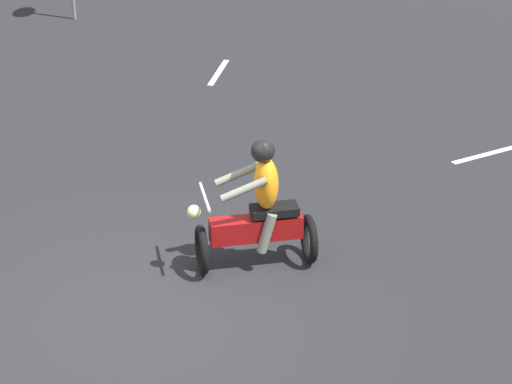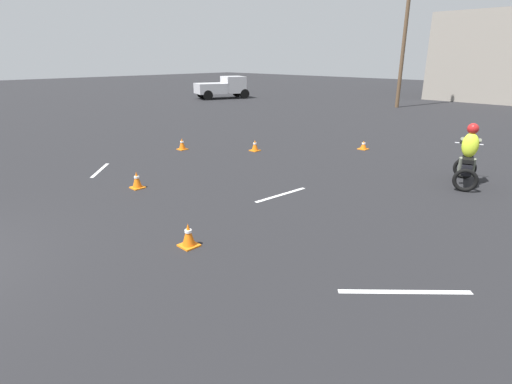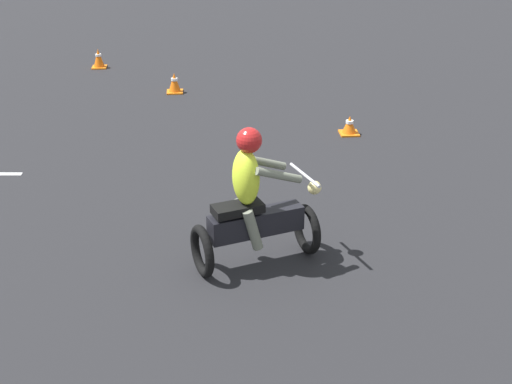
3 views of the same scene
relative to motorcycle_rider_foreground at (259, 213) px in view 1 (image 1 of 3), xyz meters
name	(u,v)px [view 1 (image 1 of 3)]	position (x,y,z in m)	size (l,w,h in m)	color
ground_plane	(140,317)	(-1.31, 1.10, -0.73)	(120.00, 120.00, 0.00)	black
motorcycle_rider_foreground	(259,213)	(0.00, 0.00, 0.00)	(1.10, 1.54, 1.66)	black
lane_stripe_e	(219,72)	(6.34, 1.91, -0.72)	(0.10, 1.31, 0.01)	silver
lane_stripe_se	(507,149)	(3.96, -3.06, -0.72)	(0.10, 2.05, 0.01)	silver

